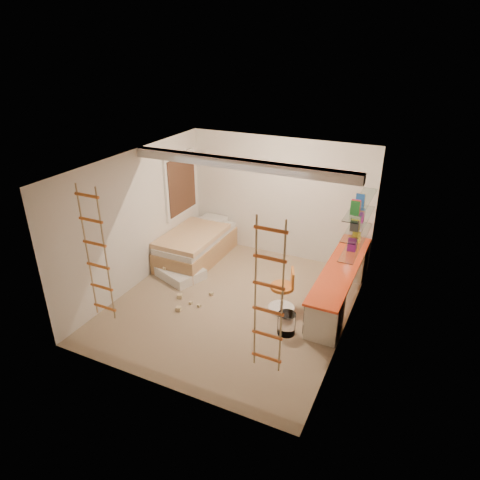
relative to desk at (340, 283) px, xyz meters
The scene contains 15 objects.
floor 1.96m from the desk, 153.35° to the right, with size 4.50×4.50×0.00m, color #9C7E64.
ceiling_beam 2.78m from the desk, 161.89° to the right, with size 4.00×0.18×0.16m, color white.
window_frame 3.91m from the desk, behind, with size 0.06×1.15×1.35m, color white.
window_blind 3.88m from the desk, behind, with size 0.02×1.00×1.20m, color #4C2D1E.
rope_ladder_left 4.18m from the desk, 139.59° to the right, with size 0.41×0.04×2.13m, color orange, non-canonical shape.
rope_ladder_right 2.86m from the desk, 98.00° to the right, with size 0.41×0.04×2.13m, color orange, non-canonical shape.
waste_bin 1.40m from the desk, 113.49° to the right, with size 0.30×0.30×0.37m, color white.
desk is the anchor object (origin of this frame).
shelves 1.14m from the desk, 60.31° to the left, with size 0.25×1.80×0.71m.
bed 3.22m from the desk, behind, with size 1.02×2.00×0.69m.
task_lamp 1.21m from the desk, 92.80° to the left, with size 0.14×0.36×0.57m.
swivel_chair 1.07m from the desk, 141.90° to the right, with size 0.62×0.62×0.80m.
play_platform 3.16m from the desk, behind, with size 1.06×0.95×0.39m.
toy_blocks 2.89m from the desk, 164.91° to the right, with size 1.21×1.27×0.66m.
books 1.26m from the desk, 60.31° to the left, with size 0.14×0.58×0.92m.
Camera 1 is at (2.91, -5.86, 4.38)m, focal length 32.00 mm.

